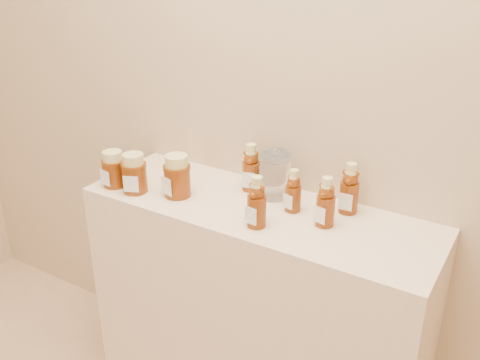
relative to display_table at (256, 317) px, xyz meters
The scene contains 11 objects.
wall_back 0.92m from the display_table, 90.00° to the left, with size 3.50×0.02×2.70m, color tan.
display_table is the anchor object (origin of this frame).
bear_bottle_back_left 0.56m from the display_table, 129.21° to the left, with size 0.07×0.07×0.19m, color #5E2307, non-canonical shape.
bear_bottle_back_mid 0.54m from the display_table, 21.70° to the left, with size 0.06×0.06×0.16m, color #5E2307, non-canonical shape.
bear_bottle_back_right 0.62m from the display_table, 25.75° to the left, with size 0.07×0.07×0.19m, color #5E2307, non-canonical shape.
bear_bottle_front_left 0.56m from the display_table, 61.58° to the right, with size 0.06×0.06×0.19m, color #5E2307, non-canonical shape.
bear_bottle_front_right 0.59m from the display_table, ahead, with size 0.06×0.06×0.18m, color #5E2307, non-canonical shape.
honey_jar_left 0.68m from the display_table, 164.74° to the right, with size 0.09×0.09×0.14m, color #5E2307, non-canonical shape.
honey_jar_back 0.60m from the display_table, 166.85° to the right, with size 0.09×0.09×0.15m, color #5E2307, non-canonical shape.
honey_jar_front 0.74m from the display_table, 167.13° to the right, with size 0.08×0.08×0.13m, color #5E2307, non-canonical shape.
glass_canister 0.55m from the display_table, 86.35° to the left, with size 0.11×0.11×0.17m, color white, non-canonical shape.
Camera 1 is at (0.76, 0.19, 1.72)m, focal length 40.00 mm.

